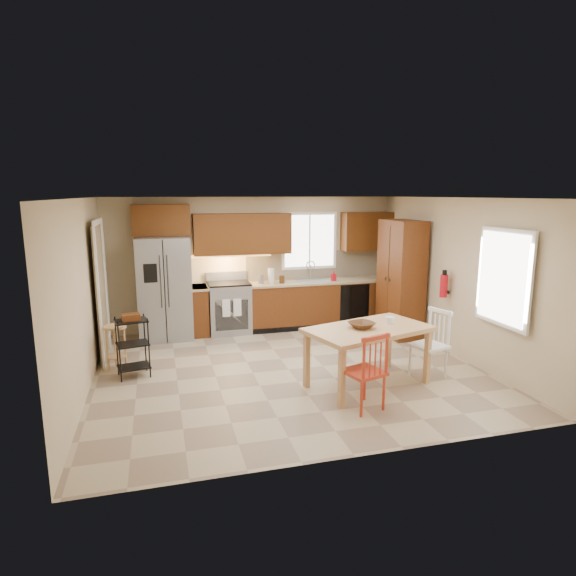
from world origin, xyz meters
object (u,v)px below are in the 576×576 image
at_px(table_jar, 390,322).
at_px(chair_red, 364,371).
at_px(pantry, 401,279).
at_px(utility_cart, 133,347).
at_px(table_bowl, 362,328).
at_px(range_stove, 229,308).
at_px(chair_white, 429,344).
at_px(refrigerator, 164,288).
at_px(bar_stool, 116,347).
at_px(soap_bottle, 334,276).
at_px(dining_table, 368,357).
at_px(fire_extinguisher, 444,286).

bearing_deg(table_jar, chair_red, -133.22).
xyz_separation_m(pantry, utility_cart, (-4.62, -0.88, -0.62)).
bearing_deg(table_jar, table_bowl, -167.47).
xyz_separation_m(range_stove, utility_cart, (-1.64, -1.86, -0.03)).
distance_m(range_stove, chair_white, 3.81).
distance_m(refrigerator, bar_stool, 1.71).
xyz_separation_m(range_stove, table_jar, (1.78, -2.92, 0.38)).
bearing_deg(chair_white, soap_bottle, -9.66).
xyz_separation_m(dining_table, chair_red, (-0.35, -0.65, 0.08)).
bearing_deg(soap_bottle, chair_white, -83.18).
bearing_deg(pantry, fire_extinguisher, -79.22).
bearing_deg(chair_red, soap_bottle, 58.64).
xyz_separation_m(refrigerator, fire_extinguisher, (4.33, -1.98, 0.19)).
xyz_separation_m(refrigerator, utility_cart, (-0.49, -1.80, -0.48)).
bearing_deg(pantry, table_jar, -121.71).
height_order(chair_white, utility_cart, chair_white).
distance_m(pantry, chair_white, 2.16).
bearing_deg(utility_cart, dining_table, -31.94).
height_order(soap_bottle, table_jar, soap_bottle).
relative_size(range_stove, fire_extinguisher, 2.56).
relative_size(soap_bottle, dining_table, 0.12).
bearing_deg(table_jar, soap_bottle, 85.02).
bearing_deg(range_stove, table_bowl, -66.36).
distance_m(dining_table, table_jar, 0.57).
bearing_deg(table_bowl, table_jar, 12.53).
height_order(chair_white, table_bowl, chair_white).
distance_m(chair_red, bar_stool, 3.69).
distance_m(refrigerator, utility_cart, 1.93).
relative_size(chair_red, table_jar, 6.59).
xyz_separation_m(fire_extinguisher, bar_stool, (-5.07, 0.55, -0.77)).
xyz_separation_m(soap_bottle, pantry, (0.95, -0.90, 0.05)).
xyz_separation_m(range_stove, chair_red, (1.08, -3.68, 0.02)).
distance_m(fire_extinguisher, bar_stool, 5.16).
height_order(chair_red, bar_stool, chair_red).
height_order(range_stove, chair_red, chair_red).
height_order(fire_extinguisher, table_bowl, fire_extinguisher).
bearing_deg(chair_red, fire_extinguisher, 21.46).
xyz_separation_m(table_bowl, utility_cart, (-2.96, 1.16, -0.37)).
height_order(table_bowl, bar_stool, table_bowl).
relative_size(table_jar, bar_stool, 0.22).
height_order(chair_white, bar_stool, chair_white).
bearing_deg(dining_table, chair_white, -13.47).
relative_size(chair_white, table_bowl, 2.90).
relative_size(pantry, bar_stool, 3.16).
distance_m(soap_bottle, chair_white, 2.96).
bearing_deg(table_bowl, chair_white, 2.72).
bearing_deg(utility_cart, chair_red, -44.89).
height_order(refrigerator, bar_stool, refrigerator).
height_order(refrigerator, fire_extinguisher, refrigerator).
height_order(pantry, table_bowl, pantry).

